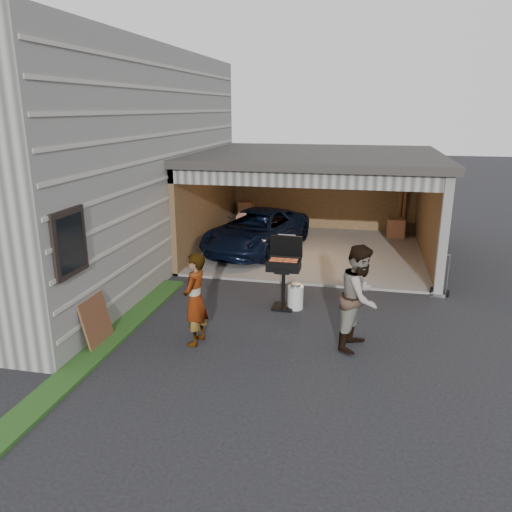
{
  "coord_description": "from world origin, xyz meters",
  "views": [
    {
      "loc": [
        2.12,
        -7.74,
        4.09
      ],
      "look_at": [
        0.02,
        1.9,
        1.15
      ],
      "focal_mm": 35.0,
      "sensor_mm": 36.0,
      "label": 1
    }
  ],
  "objects_px": {
    "man": "(360,297)",
    "propane_tank": "(295,297)",
    "plywood_panel": "(96,321)",
    "woman": "(195,299)",
    "bbq_grill": "(284,267)",
    "hand_truck": "(440,288)",
    "minivan": "(257,232)"
  },
  "relations": [
    {
      "from": "man",
      "to": "propane_tank",
      "type": "relative_size",
      "value": 3.74
    },
    {
      "from": "plywood_panel",
      "to": "woman",
      "type": "bearing_deg",
      "value": 13.78
    },
    {
      "from": "propane_tank",
      "to": "man",
      "type": "bearing_deg",
      "value": -48.69
    },
    {
      "from": "bbq_grill",
      "to": "hand_truck",
      "type": "height_order",
      "value": "bbq_grill"
    },
    {
      "from": "woman",
      "to": "bbq_grill",
      "type": "xyz_separation_m",
      "value": [
        1.27,
        1.98,
        0.06
      ]
    },
    {
      "from": "bbq_grill",
      "to": "hand_truck",
      "type": "distance_m",
      "value": 3.69
    },
    {
      "from": "bbq_grill",
      "to": "plywood_panel",
      "type": "bearing_deg",
      "value": -141.2
    },
    {
      "from": "propane_tank",
      "to": "plywood_panel",
      "type": "bearing_deg",
      "value": -143.39
    },
    {
      "from": "man",
      "to": "hand_truck",
      "type": "xyz_separation_m",
      "value": [
        1.76,
        2.92,
        -0.74
      ]
    },
    {
      "from": "hand_truck",
      "to": "propane_tank",
      "type": "bearing_deg",
      "value": -137.06
    },
    {
      "from": "woman",
      "to": "propane_tank",
      "type": "height_order",
      "value": "woman"
    },
    {
      "from": "minivan",
      "to": "woman",
      "type": "height_order",
      "value": "woman"
    },
    {
      "from": "woman",
      "to": "man",
      "type": "xyz_separation_m",
      "value": [
        2.84,
        0.49,
        0.09
      ]
    },
    {
      "from": "minivan",
      "to": "plywood_panel",
      "type": "bearing_deg",
      "value": -88.96
    },
    {
      "from": "propane_tank",
      "to": "minivan",
      "type": "bearing_deg",
      "value": 112.78
    },
    {
      "from": "man",
      "to": "propane_tank",
      "type": "bearing_deg",
      "value": 58.51
    },
    {
      "from": "minivan",
      "to": "propane_tank",
      "type": "distance_m",
      "value": 4.47
    },
    {
      "from": "hand_truck",
      "to": "minivan",
      "type": "bearing_deg",
      "value": 168.92
    },
    {
      "from": "bbq_grill",
      "to": "hand_truck",
      "type": "xyz_separation_m",
      "value": [
        3.33,
        1.43,
        -0.72
      ]
    },
    {
      "from": "man",
      "to": "woman",
      "type": "bearing_deg",
      "value": 116.91
    },
    {
      "from": "plywood_panel",
      "to": "propane_tank",
      "type": "bearing_deg",
      "value": 36.61
    },
    {
      "from": "man",
      "to": "bbq_grill",
      "type": "bearing_deg",
      "value": 63.59
    },
    {
      "from": "propane_tank",
      "to": "woman",
      "type": "bearing_deg",
      "value": -127.44
    },
    {
      "from": "hand_truck",
      "to": "plywood_panel",
      "type": "bearing_deg",
      "value": -130.62
    },
    {
      "from": "bbq_grill",
      "to": "plywood_panel",
      "type": "height_order",
      "value": "bbq_grill"
    },
    {
      "from": "bbq_grill",
      "to": "plywood_panel",
      "type": "relative_size",
      "value": 1.71
    },
    {
      "from": "hand_truck",
      "to": "man",
      "type": "bearing_deg",
      "value": -102.92
    },
    {
      "from": "minivan",
      "to": "plywood_panel",
      "type": "distance_m",
      "value": 6.7
    },
    {
      "from": "woman",
      "to": "plywood_panel",
      "type": "height_order",
      "value": "woman"
    },
    {
      "from": "man",
      "to": "hand_truck",
      "type": "bearing_deg",
      "value": -13.89
    },
    {
      "from": "minivan",
      "to": "woman",
      "type": "distance_m",
      "value": 6.11
    },
    {
      "from": "woman",
      "to": "plywood_panel",
      "type": "xyz_separation_m",
      "value": [
        -1.72,
        -0.42,
        -0.41
      ]
    }
  ]
}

